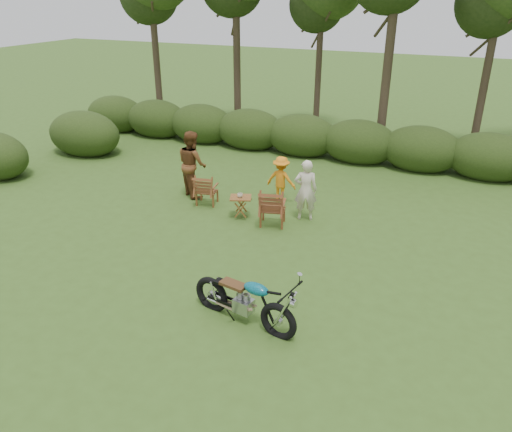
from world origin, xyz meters
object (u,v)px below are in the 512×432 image
at_px(lawn_chair_right, 272,224).
at_px(adult_a, 304,219).
at_px(lawn_chair_left, 207,204).
at_px(side_table, 241,207).
at_px(child, 281,201).
at_px(cup, 240,195).
at_px(adult_b, 194,195).
at_px(motorcycle, 244,321).

distance_m(lawn_chair_right, adult_a, 0.89).
height_order(lawn_chair_left, side_table, side_table).
distance_m(adult_a, child, 1.27).
height_order(adult_a, child, adult_a).
xyz_separation_m(lawn_chair_right, cup, (-0.90, 0.04, 0.62)).
relative_size(lawn_chair_left, adult_b, 0.47).
bearing_deg(cup, motorcycle, -63.90).
relative_size(side_table, cup, 4.20).
bearing_deg(lawn_chair_left, motorcycle, 114.75).
height_order(side_table, child, child).
height_order(motorcycle, side_table, motorcycle).
bearing_deg(child, motorcycle, 106.71).
bearing_deg(side_table, child, 68.59).
xyz_separation_m(lawn_chair_right, lawn_chair_left, (-2.10, 0.49, 0.00)).
bearing_deg(lawn_chair_left, side_table, 149.79).
bearing_deg(child, side_table, 71.03).
bearing_deg(motorcycle, cup, 126.92).
bearing_deg(motorcycle, child, 115.09).
distance_m(lawn_chair_right, adult_b, 2.91).
bearing_deg(adult_a, cup, 2.33).
xyz_separation_m(lawn_chair_right, side_table, (-0.90, 0.07, 0.28)).
relative_size(cup, adult_b, 0.07).
relative_size(adult_a, child, 1.23).
bearing_deg(cup, lawn_chair_right, -2.65).
xyz_separation_m(motorcycle, child, (-1.35, 5.31, 0.00)).
height_order(adult_b, child, adult_b).
relative_size(lawn_chair_left, adult_a, 0.55).
bearing_deg(side_table, lawn_chair_right, -4.51).
xyz_separation_m(lawn_chair_left, child, (1.75, 0.97, 0.00)).
relative_size(adult_b, child, 1.45).
relative_size(lawn_chair_right, side_table, 1.73).
height_order(lawn_chair_right, side_table, side_table).
relative_size(cup, adult_a, 0.09).
distance_m(side_table, child, 1.53).
xyz_separation_m(lawn_chair_right, adult_b, (-2.76, 0.92, 0.00)).
relative_size(lawn_chair_left, child, 0.68).
distance_m(lawn_chair_left, cup, 1.42).
distance_m(lawn_chair_left, adult_a, 2.72).
distance_m(adult_b, child, 2.48).
relative_size(adult_a, adult_b, 0.85).
bearing_deg(lawn_chair_right, child, -90.81).
xyz_separation_m(adult_b, child, (2.42, 0.55, 0.00)).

